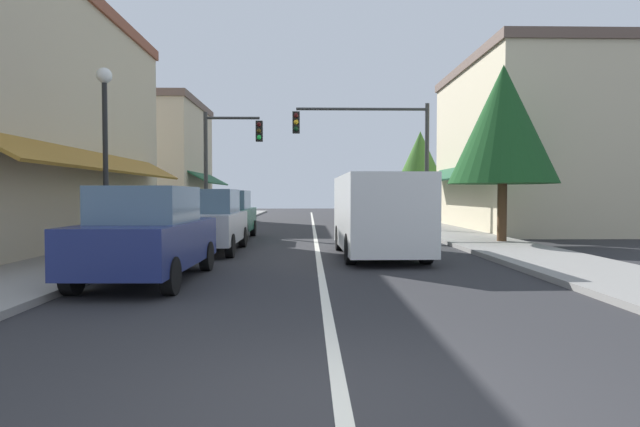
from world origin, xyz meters
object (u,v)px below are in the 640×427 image
Objects in this scene: parked_car_second_left at (208,221)px; street_lamp_left_near at (105,131)px; van_in_lane at (378,213)px; traffic_signal_mast_arm at (379,143)px; tree_right_far at (420,160)px; parked_car_nearest_left at (148,235)px; parked_car_third_left at (227,215)px; traffic_signal_left_corner at (225,153)px; tree_right_near at (503,125)px.

parked_car_second_left is 3.75m from street_lamp_left_near.
street_lamp_left_near is at bearing -170.85° from van_in_lane.
parked_car_second_left is at bearing -127.78° from traffic_signal_mast_arm.
street_lamp_left_near is 0.85× the size of tree_right_far.
parked_car_second_left is at bearing -120.20° from tree_right_far.
street_lamp_left_near reaches higher than van_in_lane.
parked_car_second_left is 0.89× the size of street_lamp_left_near.
parked_car_third_left is at bearing 91.01° from parked_car_nearest_left.
van_in_lane is at bearing -60.03° from traffic_signal_left_corner.
parked_car_third_left is 0.71× the size of tree_right_near.
traffic_signal_left_corner is at bearing 94.06° from parked_car_nearest_left.
traffic_signal_left_corner is 12.88m from tree_right_far.
street_lamp_left_near is (-7.78, -9.76, -0.70)m from traffic_signal_mast_arm.
traffic_signal_mast_arm is at bearing -112.61° from tree_right_far.
parked_car_third_left is 0.78× the size of traffic_signal_left_corner.
tree_right_near is (3.26, -5.49, 0.05)m from traffic_signal_mast_arm.
traffic_signal_left_corner is at bearing -143.13° from tree_right_far.
parked_car_nearest_left is 1.01× the size of parked_car_third_left.
tree_right_far reaches higher than traffic_signal_left_corner.
tree_right_far is (4.79, 17.28, 2.56)m from van_in_lane.
parked_car_third_left is at bearing 91.65° from parked_car_second_left.
traffic_signal_left_corner is (-0.87, 8.48, 2.56)m from parked_car_second_left.
van_in_lane reaches higher than parked_car_third_left.
parked_car_second_left is at bearing -87.83° from parked_car_third_left.
tree_right_near is at bearing 12.02° from parked_car_second_left.
parked_car_nearest_left and parked_car_third_left have the same top height.
parked_car_third_left is at bearing 130.13° from van_in_lane.
parked_car_nearest_left is 3.95m from street_lamp_left_near.
parked_car_nearest_left and parked_car_second_left have the same top height.
parked_car_nearest_left is 0.79× the size of traffic_signal_left_corner.
parked_car_nearest_left is at bearing -115.58° from traffic_signal_mast_arm.
van_in_lane is (4.81, 3.92, 0.27)m from parked_car_nearest_left.
traffic_signal_mast_arm is 1.08× the size of tree_right_far.
street_lamp_left_near reaches higher than parked_car_third_left.
parked_car_second_left is 0.76× the size of tree_right_far.
van_in_lane is 1.13× the size of street_lamp_left_near.
tree_right_far is at bearing 51.05° from parked_car_third_left.
parked_car_third_left is at bearing -129.07° from tree_right_far.
traffic_signal_mast_arm reaches higher than traffic_signal_left_corner.
traffic_signal_mast_arm is 1.11× the size of traffic_signal_left_corner.
traffic_signal_left_corner is 10.81m from street_lamp_left_near.
tree_right_far is (11.41, 18.48, 0.59)m from street_lamp_left_near.
tree_right_near is 1.08× the size of tree_right_far.
street_lamp_left_near is 11.86m from tree_right_near.
street_lamp_left_near is 0.79× the size of tree_right_near.
van_in_lane is (4.80, -5.47, 0.27)m from parked_car_third_left.
van_in_lane is at bearing -48.62° from parked_car_third_left.
tree_right_near reaches higher than van_in_lane.
tree_right_near is at bearing -14.45° from parked_car_third_left.
tree_right_far is (10.30, 7.72, 0.26)m from traffic_signal_left_corner.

